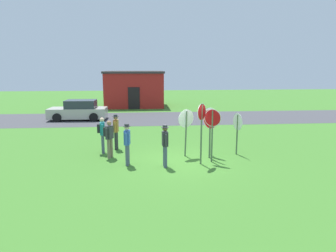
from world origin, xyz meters
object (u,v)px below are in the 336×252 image
Objects in this scene: stop_sign_nearest at (202,124)px; stop_sign_leaning_left at (186,124)px; person_on_left at (127,142)px; parked_car_on_street at (79,111)px; person_holding_notes at (165,143)px; person_near_signs at (116,130)px; stop_sign_leaning_right at (237,127)px; stop_sign_tallest at (210,123)px; person_in_teal at (109,136)px; stop_sign_far_back at (212,126)px; person_in_dark_shirt at (102,133)px; stop_sign_rear_right at (210,124)px.

stop_sign_leaning_left is (-0.47, 1.17, -0.25)m from stop_sign_nearest.
parked_car_on_street is at bearing 110.18° from person_on_left.
person_holding_notes is at bearing -64.06° from parked_car_on_street.
person_holding_notes and person_near_signs have the same top height.
stop_sign_leaning_right is at bearing 2.75° from stop_sign_leaning_left.
stop_sign_tallest is 1.30× the size of person_in_teal.
person_holding_notes is 1.00× the size of person_on_left.
stop_sign_far_back is 5.19m from person_in_dark_shirt.
stop_sign_nearest reaches higher than parked_car_on_street.
stop_sign_tallest is 3.94m from person_on_left.
stop_sign_rear_right is at bearing -103.32° from stop_sign_tallest.
stop_sign_leaning_right is at bearing -13.70° from person_near_signs.
stop_sign_far_back is 1.32× the size of person_holding_notes.
parked_car_on_street is 13.80m from stop_sign_leaning_right.
person_holding_notes is 3.63m from person_near_signs.
stop_sign_far_back reaches higher than person_near_signs.
person_in_dark_shirt is 2.31m from person_on_left.
person_in_dark_shirt is (-4.31, 2.07, -0.74)m from stop_sign_nearest.
stop_sign_rear_right is 0.87× the size of stop_sign_nearest.
person_near_signs is at bearing 156.62° from stop_sign_rear_right.
person_near_signs is at bearing 104.53° from person_on_left.
person_holding_notes and person_on_left have the same top height.
stop_sign_far_back reaches higher than stop_sign_tallest.
stop_sign_tallest reaches higher than person_near_signs.
stop_sign_far_back reaches higher than person_in_dark_shirt.
stop_sign_leaning_right is at bearing -1.16° from stop_sign_tallest.
stop_sign_leaning_left reaches higher than person_holding_notes.
stop_sign_tallest is 1.30× the size of person_in_dark_shirt.
stop_sign_tallest reaches higher than parked_car_on_street.
stop_sign_tallest is at bearing -8.62° from person_in_dark_shirt.
stop_sign_tallest is 4.59m from person_in_teal.
stop_sign_far_back is (0.51, 0.25, -0.16)m from stop_sign_nearest.
stop_sign_leaning_right is 5.84m from person_in_teal.
person_in_teal is (-5.83, -0.06, -0.34)m from stop_sign_leaning_right.
stop_sign_far_back is at bearing 2.01° from person_on_left.
stop_sign_far_back is at bearing -93.23° from stop_sign_rear_right.
stop_sign_tallest is at bearing 17.73° from person_on_left.
stop_sign_leaning_left is (-1.02, 0.35, -0.05)m from stop_sign_rear_right.
person_in_dark_shirt is at bearing 116.42° from person_in_teal.
stop_sign_rear_right is 1.27× the size of person_near_signs.
stop_sign_leaning_right is at bearing 18.47° from stop_sign_rear_right.
parked_car_on_street is 2.57× the size of person_in_dark_shirt.
parked_car_on_street is at bearing 107.23° from person_in_dark_shirt.
stop_sign_leaning_right is (1.93, 1.29, -0.41)m from stop_sign_nearest.
person_near_signs is (-4.37, 1.35, -0.53)m from stop_sign_tallest.
stop_sign_leaning_left is 1.28× the size of person_in_teal.
stop_sign_rear_right reaches higher than stop_sign_leaning_right.
stop_sign_far_back reaches higher than stop_sign_leaning_left.
person_in_teal is at bearing -179.40° from stop_sign_leaning_right.
stop_sign_rear_right is 1.03× the size of stop_sign_leaning_left.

